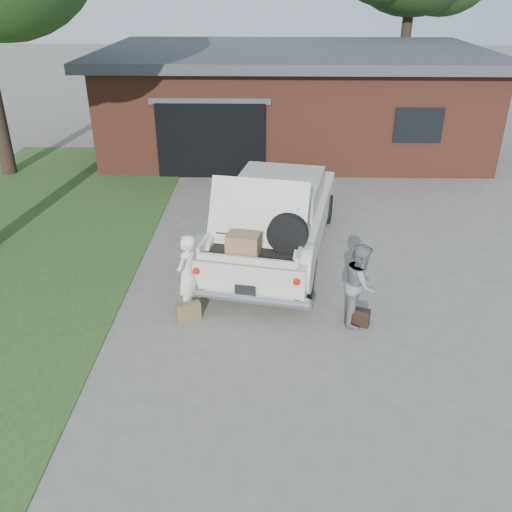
{
  "coord_description": "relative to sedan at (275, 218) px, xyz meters",
  "views": [
    {
      "loc": [
        0.2,
        -7.71,
        5.37
      ],
      "look_at": [
        0.0,
        0.6,
        1.1
      ],
      "focal_mm": 38.0,
      "sensor_mm": 36.0,
      "label": 1
    }
  ],
  "objects": [
    {
      "name": "woman_right",
      "position": [
        1.44,
        -2.65,
        -0.07
      ],
      "size": [
        0.7,
        0.82,
        1.48
      ],
      "primitive_type": "imported",
      "rotation": [
        0.0,
        0.0,
        1.36
      ],
      "color": "gray",
      "rests_on": "ground"
    },
    {
      "name": "suitcase_right",
      "position": [
        1.42,
        -2.79,
        -0.65
      ],
      "size": [
        0.44,
        0.28,
        0.33
      ],
      "primitive_type": "cube",
      "rotation": [
        0.0,
        0.0,
        -0.37
      ],
      "color": "black",
      "rests_on": "ground"
    },
    {
      "name": "woman_left",
      "position": [
        -1.54,
        -2.44,
        -0.05
      ],
      "size": [
        0.54,
        0.65,
        1.51
      ],
      "primitive_type": "imported",
      "rotation": [
        0.0,
        0.0,
        -1.95
      ],
      "color": "white",
      "rests_on": "ground"
    },
    {
      "name": "house",
      "position": [
        0.64,
        8.52,
        0.86
      ],
      "size": [
        12.8,
        7.8,
        3.3
      ],
      "color": "brown",
      "rests_on": "ground"
    },
    {
      "name": "sedan",
      "position": [
        0.0,
        0.0,
        0.0
      ],
      "size": [
        3.14,
        5.83,
        2.18
      ],
      "rotation": [
        0.0,
        0.0,
        -0.19
      ],
      "color": "beige",
      "rests_on": "ground"
    },
    {
      "name": "suitcase_left",
      "position": [
        -1.52,
        -2.69,
        -0.65
      ],
      "size": [
        0.44,
        0.27,
        0.33
      ],
      "primitive_type": "cube",
      "rotation": [
        0.0,
        0.0,
        0.36
      ],
      "color": "olive",
      "rests_on": "ground"
    },
    {
      "name": "ground",
      "position": [
        -0.34,
        -2.95,
        -0.81
      ],
      "size": [
        90.0,
        90.0,
        0.0
      ],
      "primitive_type": "plane",
      "color": "gray",
      "rests_on": "ground"
    },
    {
      "name": "grass_strip",
      "position": [
        -5.84,
        0.05,
        -0.8
      ],
      "size": [
        6.0,
        16.0,
        0.02
      ],
      "primitive_type": "cube",
      "color": "#2D4C1E",
      "rests_on": "ground"
    }
  ]
}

